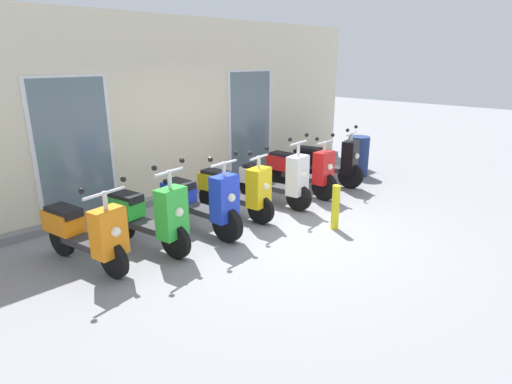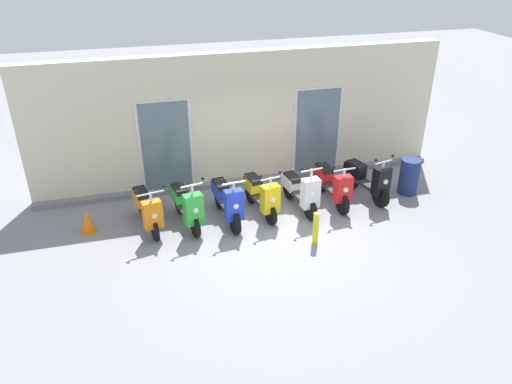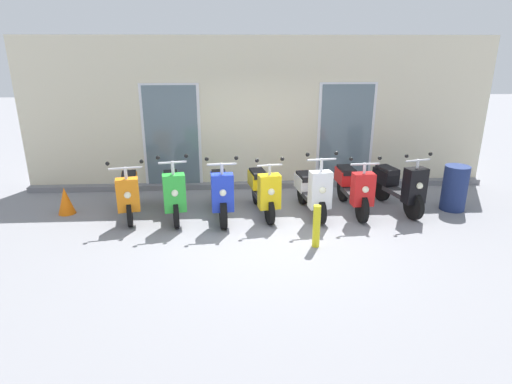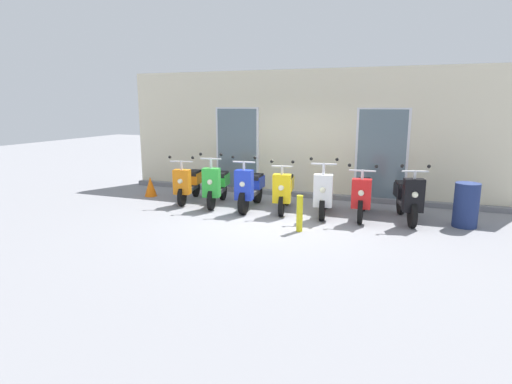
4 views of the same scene
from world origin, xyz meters
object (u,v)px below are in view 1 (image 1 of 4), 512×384
object	(u,v)px
scooter_blue	(201,202)
scooter_white	(276,180)
scooter_yellow	(236,189)
trash_bin	(358,156)
scooter_red	(301,169)
curb_bollard	(335,207)
scooter_green	(148,215)
scooter_black	(328,161)
scooter_orange	(85,231)

from	to	relation	value
scooter_blue	scooter_white	world-z (taller)	scooter_white
scooter_yellow	trash_bin	distance (m)	3.72
scooter_yellow	scooter_red	xyz separation A→B (m)	(1.72, 0.04, 0.00)
scooter_yellow	scooter_white	bearing A→B (deg)	-2.92
scooter_white	curb_bollard	bearing A→B (deg)	-97.29
scooter_red	trash_bin	xyz separation A→B (m)	(1.99, -0.02, -0.06)
scooter_green	scooter_yellow	distance (m)	1.67
scooter_white	scooter_yellow	bearing A→B (deg)	177.08
scooter_black	scooter_green	bearing A→B (deg)	-178.56
scooter_black	scooter_yellow	bearing A→B (deg)	-178.87
scooter_blue	scooter_yellow	world-z (taller)	scooter_blue
scooter_blue	scooter_white	xyz separation A→B (m)	(1.71, 0.04, -0.01)
scooter_green	trash_bin	bearing A→B (deg)	0.82
scooter_red	scooter_orange	bearing A→B (deg)	179.77
scooter_blue	scooter_red	world-z (taller)	scooter_blue
scooter_blue	scooter_white	bearing A→B (deg)	1.45
scooter_blue	scooter_black	world-z (taller)	scooter_blue
scooter_red	curb_bollard	distance (m)	1.78
scooter_blue	curb_bollard	bearing A→B (deg)	-41.36
scooter_blue	scooter_orange	bearing A→B (deg)	175.09
scooter_white	trash_bin	world-z (taller)	scooter_white
scooter_green	scooter_yellow	world-z (taller)	scooter_green
scooter_yellow	trash_bin	world-z (taller)	scooter_yellow
scooter_black	scooter_red	bearing A→B (deg)	-179.17
scooter_green	scooter_white	world-z (taller)	scooter_white
scooter_black	trash_bin	distance (m)	1.10
scooter_yellow	scooter_black	distance (m)	2.63
scooter_orange	scooter_green	size ratio (longest dim) A/B	0.99
scooter_orange	curb_bollard	world-z (taller)	scooter_orange
scooter_yellow	scooter_black	xyz separation A→B (m)	(2.63, 0.05, 0.01)
scooter_orange	scooter_white	xyz separation A→B (m)	(3.41, -0.10, -0.01)
scooter_green	trash_bin	distance (m)	5.39
scooter_red	scooter_black	size ratio (longest dim) A/B	1.06
scooter_red	scooter_green	bearing A→B (deg)	-178.39
scooter_orange	scooter_yellow	xyz separation A→B (m)	(2.49, -0.06, 0.01)
scooter_green	scooter_blue	bearing A→B (deg)	-2.22
scooter_orange	scooter_white	bearing A→B (deg)	-1.73
scooter_orange	scooter_green	distance (m)	0.83
scooter_blue	scooter_black	size ratio (longest dim) A/B	1.07
scooter_blue	scooter_red	distance (m)	2.52
scooter_white	scooter_black	xyz separation A→B (m)	(1.71, 0.10, 0.03)
scooter_orange	scooter_blue	size ratio (longest dim) A/B	0.91
curb_bollard	scooter_green	bearing A→B (deg)	150.13
scooter_black	scooter_blue	bearing A→B (deg)	-177.62
scooter_black	curb_bollard	xyz separation A→B (m)	(-1.88, -1.49, -0.16)
curb_bollard	scooter_blue	bearing A→B (deg)	138.64
scooter_yellow	scooter_white	xyz separation A→B (m)	(0.92, -0.05, -0.02)
trash_bin	scooter_green	bearing A→B (deg)	-179.18
scooter_red	trash_bin	bearing A→B (deg)	-0.52
scooter_orange	scooter_yellow	bearing A→B (deg)	-1.29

